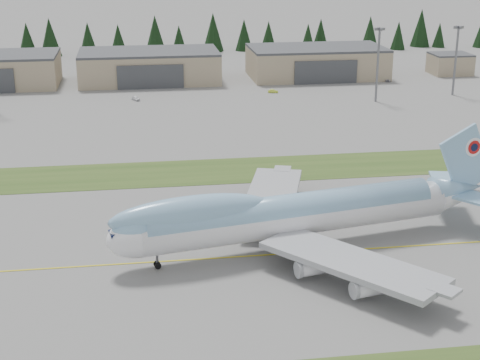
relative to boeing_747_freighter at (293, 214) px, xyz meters
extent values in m
plane|color=slate|center=(-4.09, -2.28, -6.09)|extent=(7000.00, 7000.00, 0.00)
cube|color=#304C1B|center=(-4.09, 42.72, -6.09)|extent=(400.00, 18.00, 0.08)
cube|color=gold|center=(-4.09, -2.28, -6.09)|extent=(400.00, 0.40, 0.02)
cylinder|color=white|center=(0.68, 0.14, -0.60)|extent=(53.22, 16.41, 6.16)
cylinder|color=#85B6DA|center=(-0.24, -0.05, 0.54)|extent=(49.41, 15.20, 5.68)
ellipsoid|color=white|center=(-25.33, -5.05, -0.60)|extent=(10.86, 7.96, 6.16)
ellipsoid|color=#85B6DA|center=(-25.33, -5.05, 0.54)|extent=(9.10, 6.73, 5.22)
ellipsoid|color=#85B6DA|center=(-16.97, -3.38, 2.34)|extent=(26.66, 10.24, 5.68)
cube|color=#0C1433|center=(-28.58, -5.70, 0.63)|extent=(2.47, 2.81, 1.23)
cone|color=white|center=(31.34, 6.25, -0.60)|extent=(12.33, 8.14, 6.03)
cone|color=#85B6DA|center=(31.34, 6.25, 0.54)|extent=(11.29, 7.42, 5.49)
cube|color=#85B6DA|center=(32.27, 6.43, 5.84)|extent=(11.36, 2.80, 13.07)
cylinder|color=white|center=(33.31, 7.02, 8.12)|extent=(3.38, 0.85, 3.41)
cylinder|color=red|center=(33.29, 7.12, 8.12)|extent=(2.45, 0.67, 2.46)
cylinder|color=#0C1433|center=(33.27, 7.21, 8.12)|extent=(1.43, 0.46, 1.42)
cube|color=#85B6DA|center=(32.09, 12.19, -0.03)|extent=(7.99, 11.47, 0.44)
cube|color=#A2A5AA|center=(-0.51, 15.83, -2.30)|extent=(16.80, 29.80, 0.95)
cube|color=#A2A5AA|center=(5.60, -14.82, -2.30)|extent=(24.95, 27.69, 0.95)
cylinder|color=white|center=(-4.05, 11.27, -4.10)|extent=(5.29, 3.29, 2.37)
cylinder|color=white|center=(-1.22, 20.81, -4.10)|extent=(5.29, 3.29, 2.37)
cylinder|color=white|center=(0.58, -11.96, -4.10)|extent=(5.29, 3.29, 2.37)
cylinder|color=white|center=(6.86, -19.69, -4.10)|extent=(5.29, 3.29, 2.37)
cylinder|color=slate|center=(-22.54, -4.49, -4.95)|extent=(0.49, 0.49, 2.27)
cylinder|color=slate|center=(-1.26, 2.65, -4.86)|extent=(0.62, 0.62, 2.46)
cylinder|color=slate|center=(-0.15, -2.93, -4.86)|extent=(0.62, 0.62, 2.46)
cylinder|color=slate|center=(3.38, 3.57, -4.86)|extent=(0.62, 0.62, 2.46)
cylinder|color=slate|center=(4.49, -2.00, -4.86)|extent=(0.62, 0.62, 2.46)
cylinder|color=black|center=(-22.46, -4.86, -5.57)|extent=(1.09, 0.53, 1.04)
cylinder|color=black|center=(-22.61, -4.12, -5.57)|extent=(1.09, 0.53, 1.04)
cylinder|color=black|center=(-1.26, 2.65, -5.52)|extent=(1.21, 0.69, 1.14)
cylinder|color=black|center=(-0.15, -2.93, -5.52)|extent=(1.21, 0.69, 1.14)
cylinder|color=black|center=(3.38, 3.57, -5.52)|extent=(1.21, 0.69, 1.14)
cylinder|color=black|center=(4.49, -2.00, -5.52)|extent=(1.21, 0.69, 1.14)
cube|color=tan|center=(-19.09, 147.72, -1.09)|extent=(48.00, 26.00, 10.00)
cube|color=#3B3D41|center=(-19.09, 147.72, 4.31)|extent=(48.00, 26.00, 0.80)
cube|color=#3B3D41|center=(-19.09, 134.42, -2.09)|extent=(22.08, 0.60, 8.00)
cube|color=tan|center=(40.91, 147.72, -1.09)|extent=(48.00, 26.00, 10.00)
cube|color=#3B3D41|center=(40.91, 147.72, 4.31)|extent=(48.00, 26.00, 0.80)
cube|color=#3B3D41|center=(40.91, 134.42, -2.09)|extent=(22.08, 0.60, 8.00)
cube|color=tan|center=(90.91, 145.72, -2.59)|extent=(14.00, 12.00, 7.00)
cube|color=#3B3D41|center=(90.91, 145.72, 1.21)|extent=(14.00, 12.00, 0.60)
cylinder|color=slate|center=(49.18, 105.13, 4.79)|extent=(0.70, 0.70, 21.76)
cube|color=slate|center=(49.18, 105.13, 16.07)|extent=(3.20, 3.20, 0.80)
cylinder|color=slate|center=(76.82, 110.83, 4.44)|extent=(0.70, 0.70, 21.07)
cube|color=slate|center=(76.82, 110.83, 15.38)|extent=(3.20, 3.20, 0.80)
imported|color=white|center=(-24.32, 117.55, -6.09)|extent=(2.98, 4.02, 1.27)
imported|color=#BFD535|center=(20.13, 122.36, -6.09)|extent=(3.47, 2.01, 1.08)
imported|color=#A1A0A5|center=(63.48, 135.78, -6.09)|extent=(2.12, 4.48, 1.26)
cone|color=black|center=(-67.57, 206.51, 1.19)|extent=(8.15, 8.15, 14.56)
cone|color=black|center=(-58.45, 208.27, 1.94)|extent=(9.00, 9.00, 16.07)
cone|color=black|center=(-42.96, 210.24, 0.81)|extent=(7.72, 7.72, 13.79)
cone|color=black|center=(-30.28, 209.01, 0.38)|extent=(7.25, 7.25, 12.94)
cone|color=black|center=(-14.65, 207.39, 2.20)|extent=(9.28, 9.28, 16.57)
cone|color=black|center=(-4.50, 208.72, -0.04)|extent=(6.78, 6.78, 12.10)
cone|color=black|center=(10.69, 212.86, 2.20)|extent=(9.29, 9.29, 16.59)
cone|color=black|center=(24.31, 212.55, 0.77)|extent=(7.68, 7.68, 13.72)
cone|color=black|center=(35.29, 212.62, 0.28)|extent=(7.13, 7.13, 12.74)
cone|color=black|center=(51.60, 206.00, -0.03)|extent=(6.79, 6.79, 12.12)
cone|color=black|center=(58.88, 212.51, 0.62)|extent=(7.51, 7.51, 13.42)
cone|color=black|center=(79.63, 206.16, 1.36)|extent=(8.34, 8.34, 14.90)
cone|color=black|center=(92.72, 206.09, 0.08)|extent=(6.91, 6.91, 12.34)
cone|color=black|center=(106.01, 213.53, 2.31)|extent=(9.41, 9.41, 16.80)
cone|color=black|center=(113.50, 209.81, -0.61)|extent=(6.14, 6.14, 10.97)
camera|label=1|loc=(-24.99, -109.66, 43.83)|focal=55.00mm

